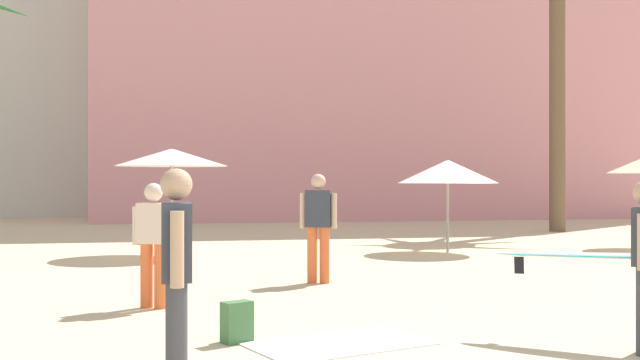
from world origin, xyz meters
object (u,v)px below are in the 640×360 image
object	(u,v)px
person_mid_left	(639,258)
person_near_left	(318,223)
cafe_umbrella_1	(448,172)
person_far_left	(176,273)
beach_towel	(339,344)
backpack	(236,323)
person_mid_center	(154,240)
cafe_umbrella_4	(172,157)

from	to	relation	value
person_mid_left	person_near_left	world-z (taller)	person_near_left
cafe_umbrella_1	person_far_left	world-z (taller)	cafe_umbrella_1
cafe_umbrella_1	beach_towel	distance (m)	10.40
backpack	person_mid_left	xyz separation A→B (m)	(3.78, -1.13, 0.70)
person_mid_center	cafe_umbrella_4	bearing A→B (deg)	-154.36
cafe_umbrella_1	cafe_umbrella_4	world-z (taller)	cafe_umbrella_4
cafe_umbrella_1	person_far_left	bearing A→B (deg)	-119.71
beach_towel	person_mid_left	distance (m)	3.04
cafe_umbrella_4	person_far_left	distance (m)	11.36
beach_towel	person_far_left	world-z (taller)	person_far_left
person_far_left	person_mid_center	bearing A→B (deg)	-87.31
person_near_left	person_far_left	bearing A→B (deg)	-3.04
cafe_umbrella_4	person_mid_left	distance (m)	11.45
cafe_umbrella_1	person_mid_center	xyz separation A→B (m)	(-6.45, -6.57, -0.97)
beach_towel	cafe_umbrella_1	bearing A→B (deg)	63.50
person_mid_center	person_near_left	size ratio (longest dim) A/B	0.92
cafe_umbrella_4	person_near_left	bearing A→B (deg)	-65.45
backpack	person_far_left	distance (m)	2.18
cafe_umbrella_4	person_mid_left	size ratio (longest dim) A/B	1.10
cafe_umbrella_4	person_mid_center	distance (m)	7.15
cafe_umbrella_4	person_near_left	world-z (taller)	cafe_umbrella_4
person_mid_left	beach_towel	bearing A→B (deg)	-156.22
cafe_umbrella_1	person_mid_center	size ratio (longest dim) A/B	1.43
person_mid_center	person_far_left	world-z (taller)	person_far_left
cafe_umbrella_4	person_mid_center	bearing A→B (deg)	-91.79
cafe_umbrella_4	person_near_left	size ratio (longest dim) A/B	1.41
person_mid_left	person_far_left	bearing A→B (deg)	-128.63
cafe_umbrella_1	person_far_left	xyz separation A→B (m)	(-6.18, -10.83, -0.90)
beach_towel	person_near_left	size ratio (longest dim) A/B	1.00
person_far_left	person_mid_left	bearing A→B (deg)	-170.33
cafe_umbrella_4	person_mid_center	xyz separation A→B (m)	(-0.22, -7.03, -1.28)
person_mid_center	beach_towel	bearing A→B (deg)	63.42
cafe_umbrella_1	backpack	distance (m)	10.61
beach_towel	person_near_left	distance (m)	4.69
cafe_umbrella_1	person_far_left	distance (m)	12.50
beach_towel	person_near_left	xyz separation A→B (m)	(0.66, 4.54, 0.96)
beach_towel	backpack	xyz separation A→B (m)	(-1.00, 0.28, 0.19)
backpack	cafe_umbrella_4	bearing A→B (deg)	-22.94
beach_towel	person_near_left	bearing A→B (deg)	81.76
person_mid_center	person_near_left	xyz separation A→B (m)	(2.54, 1.95, 0.08)
beach_towel	person_mid_left	world-z (taller)	person_mid_left
cafe_umbrella_4	person_mid_center	size ratio (longest dim) A/B	1.53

